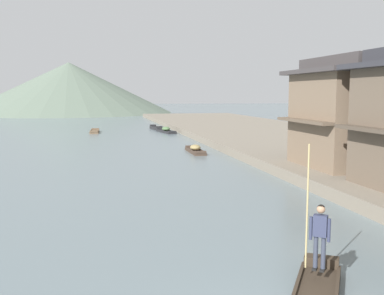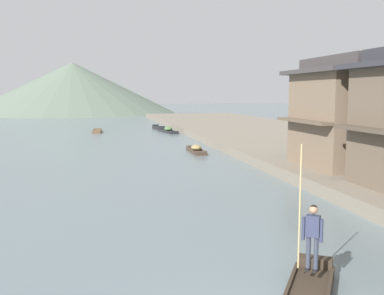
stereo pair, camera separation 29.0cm
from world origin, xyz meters
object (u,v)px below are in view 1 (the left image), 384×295
boatman_person (319,229)px  boat_moored_far (195,150)px  boat_moored_third (166,131)px  boat_moored_nearest (156,128)px  house_waterfront_tall (344,113)px  boat_moored_second (95,132)px

boatman_person → boat_moored_far: boatman_person is taller
boatman_person → boat_moored_third: boatman_person is taller
boat_moored_nearest → boat_moored_third: 4.85m
house_waterfront_tall → boat_moored_far: bearing=115.7°
boat_moored_far → boat_moored_third: bearing=87.8°
boat_moored_nearest → boat_moored_far: size_ratio=0.89×
boat_moored_far → house_waterfront_tall: house_waterfront_tall is taller
boat_moored_third → boat_moored_far: size_ratio=1.24×
boatman_person → boat_moored_far: size_ratio=0.75×
boatman_person → boat_moored_second: 46.36m
boat_moored_nearest → boat_moored_third: size_ratio=0.72×
boat_moored_second → boatman_person: bearing=-83.9°
boat_moored_nearest → boat_moored_second: bearing=-157.9°
boat_moored_third → boat_moored_far: (-0.73, -19.05, -0.01)m
boat_moored_second → house_waterfront_tall: 35.52m
boat_moored_second → boat_moored_far: size_ratio=0.95×
boat_moored_second → boat_moored_third: bearing=-10.7°
boat_moored_nearest → boat_moored_second: (-7.93, -3.22, -0.05)m
boat_moored_third → boat_moored_far: 19.07m
boatman_person → boat_moored_far: bearing=83.6°
boat_moored_second → boat_moored_far: 22.06m
boat_moored_second → house_waterfront_tall: house_waterfront_tall is taller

